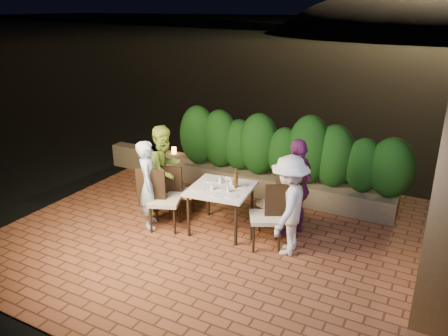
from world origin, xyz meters
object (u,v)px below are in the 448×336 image
Objects in this scene: diner_green at (165,169)px; diner_blue at (149,184)px; dining_table at (221,209)px; diner_white at (289,206)px; chair_left_front at (165,200)px; bowl at (226,180)px; diner_purple at (297,188)px; chair_right_back at (277,202)px; chair_right_front at (266,216)px; beer_bottle at (236,178)px; chair_left_back at (181,192)px; parapet_lamp at (174,150)px.

diner_blue is at bearing -164.28° from diner_green.
dining_table is 0.64× the size of diner_white.
diner_white is at bearing -113.91° from diner_blue.
diner_green is at bearing 102.22° from chair_left_front.
bowl is 1.19m from diner_purple.
bowl is 0.92m from chair_right_back.
dining_table is at bearing 3.09° from chair_left_front.
diner_purple is at bearing -76.93° from diner_green.
chair_right_front is at bearing -10.17° from dining_table.
beer_bottle is 1.44m from diner_blue.
diner_blue reaches higher than chair_left_back.
chair_left_back is 2.03m from diner_purple.
chair_left_back is at bearing 22.57° from chair_right_back.
chair_right_back is 0.64× the size of diner_green.
chair_left_back is at bearing -52.38° from parapet_lamp.
diner_white is (0.36, -0.00, 0.25)m from chair_right_front.
bowl is at bearing -78.09° from diner_purple.
diner_white reaches higher than chair_left_front.
bowl is 0.11× the size of diner_purple.
chair_left_front is 7.34× the size of parapet_lamp.
diner_blue is at bearing 36.37° from chair_right_back.
diner_green is at bearing -78.86° from diner_purple.
bowl reaches higher than dining_table.
beer_bottle is at bearing -34.51° from bowl.
parapet_lamp is (-0.96, 2.12, -0.17)m from diner_blue.
chair_left_front is at bearing -113.02° from diner_blue.
chair_left_front is 0.36m from diner_blue.
dining_table is 0.95× the size of chair_right_back.
diner_purple is (0.27, 0.60, 0.29)m from chair_right_front.
chair_left_back is at bearing 171.87° from dining_table.
beer_bottle reaches higher than chair_left_front.
diner_green reaches higher than beer_bottle.
chair_right_back is at bearing -114.87° from chair_right_front.
chair_left_front is at bearing -139.87° from diner_green.
diner_white is at bearing -19.32° from bowl.
diner_blue is (-1.06, -0.71, -0.03)m from bowl.
chair_right_front is 1.00× the size of chair_right_back.
chair_left_back is 0.67m from diner_blue.
chair_left_back is at bearing 178.80° from beer_bottle.
bowl reaches higher than parapet_lamp.
diner_blue is at bearing -136.23° from chair_left_back.
beer_bottle is 0.20× the size of diner_purple.
chair_left_back is 2.00m from parapet_lamp.
chair_right_front is at bearing -20.20° from diner_purple.
chair_left_back is (-0.02, 0.51, -0.06)m from chair_left_front.
chair_right_back reaches higher than parapet_lamp.
diner_white is (2.04, 0.23, 0.25)m from chair_left_front.
diner_purple is (2.33, 0.28, 0.01)m from diner_green.
chair_right_back is 2.11m from diner_blue.
diner_purple is (-0.08, 0.60, 0.04)m from diner_white.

